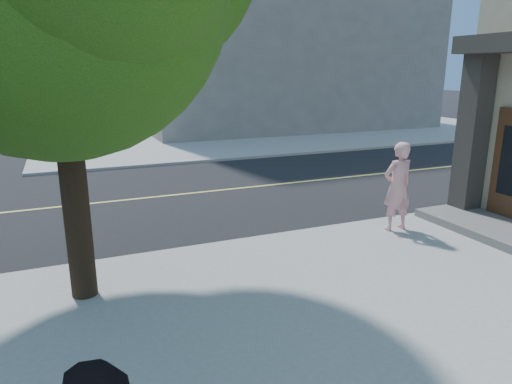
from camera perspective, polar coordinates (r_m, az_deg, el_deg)
name	(u,v)px	position (r m, az deg, el deg)	size (l,w,h in m)	color
ground	(50,272)	(9.47, -24.24, -9.12)	(140.00, 140.00, 0.00)	black
road_ew	(52,208)	(13.73, -24.03, -1.81)	(140.00, 9.00, 0.01)	black
sidewalk_ne	(259,122)	(33.11, 0.43, 8.66)	(29.00, 25.00, 0.12)	#969695
filler_ne	(263,19)	(33.75, 0.93, 20.78)	(18.00, 16.00, 14.00)	slate
man_on_phone	(398,187)	(10.73, 17.21, 0.65)	(0.74, 0.48, 2.02)	pink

